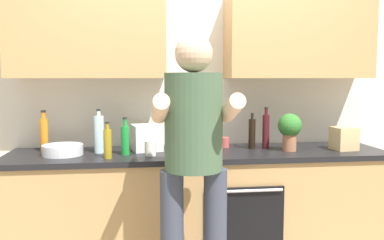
# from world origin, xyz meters

# --- Properties ---
(back_wall_unit) EXTENTS (4.00, 0.39, 2.50)m
(back_wall_unit) POSITION_xyz_m (0.00, 0.27, 1.50)
(back_wall_unit) COLOR silver
(back_wall_unit) RESTS_ON ground
(counter) EXTENTS (2.84, 0.67, 0.90)m
(counter) POSITION_xyz_m (0.00, -0.00, 0.45)
(counter) COLOR tan
(counter) RESTS_ON ground
(person_standing) EXTENTS (0.49, 0.45, 1.70)m
(person_standing) POSITION_xyz_m (-0.13, -0.66, 1.01)
(person_standing) COLOR #383D4C
(person_standing) RESTS_ON ground
(bottle_oil) EXTENTS (0.06, 0.06, 0.25)m
(bottle_oil) POSITION_xyz_m (-0.66, -0.18, 1.01)
(bottle_oil) COLOR olive
(bottle_oil) RESTS_ON counter
(bottle_juice) EXTENTS (0.06, 0.06, 0.31)m
(bottle_juice) POSITION_xyz_m (-1.16, 0.14, 1.04)
(bottle_juice) COLOR orange
(bottle_juice) RESTS_ON counter
(bottle_soda) EXTENTS (0.06, 0.06, 0.27)m
(bottle_soda) POSITION_xyz_m (-0.55, -0.06, 1.01)
(bottle_soda) COLOR #198C33
(bottle_soda) RESTS_ON counter
(bottle_soy) EXTENTS (0.05, 0.05, 0.28)m
(bottle_soy) POSITION_xyz_m (0.42, 0.07, 1.02)
(bottle_soy) COLOR black
(bottle_soy) RESTS_ON counter
(bottle_wine) EXTENTS (0.06, 0.06, 0.33)m
(bottle_wine) POSITION_xyz_m (0.53, 0.07, 1.04)
(bottle_wine) COLOR #471419
(bottle_wine) RESTS_ON counter
(bottle_water) EXTENTS (0.07, 0.07, 0.33)m
(bottle_water) POSITION_xyz_m (-0.74, 0.04, 1.04)
(bottle_water) COLOR silver
(bottle_water) RESTS_ON counter
(bottle_vinegar) EXTENTS (0.07, 0.07, 0.23)m
(bottle_vinegar) POSITION_xyz_m (-0.10, -0.04, 0.99)
(bottle_vinegar) COLOR brown
(bottle_vinegar) RESTS_ON counter
(cup_ceramic) EXTENTS (0.07, 0.07, 0.08)m
(cup_ceramic) POSITION_xyz_m (0.22, 0.16, 0.94)
(cup_ceramic) COLOR #BF4C47
(cup_ceramic) RESTS_ON counter
(cup_tea) EXTENTS (0.09, 0.09, 0.08)m
(cup_tea) POSITION_xyz_m (0.03, -0.18, 0.94)
(cup_tea) COLOR #33598C
(cup_tea) RESTS_ON counter
(cup_coffee) EXTENTS (0.08, 0.08, 0.11)m
(cup_coffee) POSITION_xyz_m (-0.37, -0.12, 0.95)
(cup_coffee) COLOR white
(cup_coffee) RESTS_ON counter
(mixing_bowl) EXTENTS (0.29, 0.29, 0.08)m
(mixing_bowl) POSITION_xyz_m (-1.00, -0.01, 0.94)
(mixing_bowl) COLOR silver
(mixing_bowl) RESTS_ON counter
(knife_block) EXTENTS (0.10, 0.14, 0.30)m
(knife_block) POSITION_xyz_m (-0.13, 0.11, 1.02)
(knife_block) COLOR brown
(knife_block) RESTS_ON counter
(potted_herb) EXTENTS (0.18, 0.18, 0.29)m
(potted_herb) POSITION_xyz_m (0.68, -0.06, 1.07)
(potted_herb) COLOR #9E6647
(potted_herb) RESTS_ON counter
(grocery_bag_bread) EXTENTS (0.19, 0.18, 0.18)m
(grocery_bag_bread) POSITION_xyz_m (1.11, -0.06, 0.99)
(grocery_bag_bread) COLOR tan
(grocery_bag_bread) RESTS_ON counter
(grocery_bag_produce) EXTENTS (0.25, 0.25, 0.20)m
(grocery_bag_produce) POSITION_xyz_m (-0.39, 0.10, 1.00)
(grocery_bag_produce) COLOR silver
(grocery_bag_produce) RESTS_ON counter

